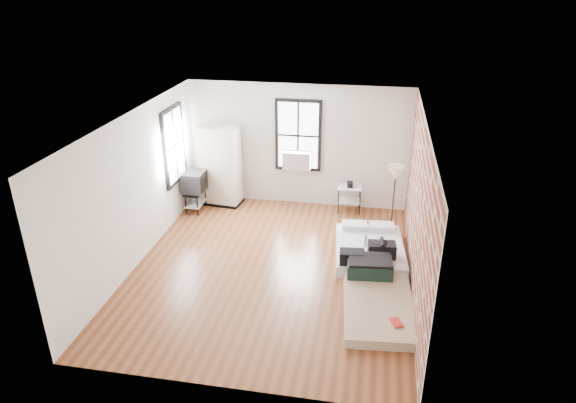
% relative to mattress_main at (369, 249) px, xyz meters
% --- Properties ---
extents(ground, '(6.00, 6.00, 0.00)m').
position_rel_mattress_main_xyz_m(ground, '(-1.75, -0.78, -0.15)').
color(ground, '#5B2F18').
rests_on(ground, ground).
extents(room_shell, '(5.02, 6.02, 2.80)m').
position_rel_mattress_main_xyz_m(room_shell, '(-1.52, -0.42, 1.58)').
color(room_shell, silver).
rests_on(room_shell, ground).
extents(mattress_main, '(1.43, 1.84, 0.56)m').
position_rel_mattress_main_xyz_m(mattress_main, '(0.00, 0.00, 0.00)').
color(mattress_main, white).
rests_on(mattress_main, ground).
extents(mattress_bare, '(1.29, 2.20, 0.45)m').
position_rel_mattress_main_xyz_m(mattress_bare, '(0.16, -1.46, -0.02)').
color(mattress_bare, '#C0AB8B').
rests_on(mattress_bare, ground).
extents(wardrobe, '(0.99, 0.64, 1.85)m').
position_rel_mattress_main_xyz_m(wardrobe, '(-3.51, 1.87, 0.77)').
color(wardrobe, black).
rests_on(wardrobe, ground).
extents(side_table, '(0.57, 0.47, 0.71)m').
position_rel_mattress_main_xyz_m(side_table, '(-0.53, 1.94, 0.33)').
color(side_table, black).
rests_on(side_table, ground).
extents(floor_lamp, '(0.33, 0.33, 1.54)m').
position_rel_mattress_main_xyz_m(floor_lamp, '(0.40, 0.91, 1.16)').
color(floor_lamp, black).
rests_on(floor_lamp, ground).
extents(tv_stand, '(0.47, 0.66, 0.93)m').
position_rel_mattress_main_xyz_m(tv_stand, '(-3.96, 1.38, 0.51)').
color(tv_stand, black).
rests_on(tv_stand, ground).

